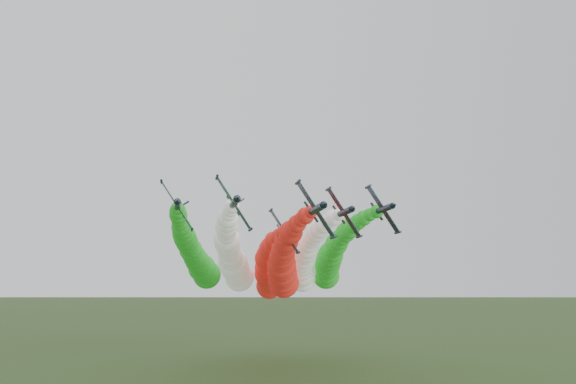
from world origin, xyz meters
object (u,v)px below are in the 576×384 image
jet_inner_left (234,261)px  jet_outer_right (331,260)px  jet_inner_right (305,263)px  jet_trail (268,272)px  jet_lead (283,268)px  jet_outer_left (197,259)px

jet_inner_left → jet_outer_right: 31.02m
jet_inner_right → jet_trail: (-8.54, 15.31, -2.28)m
jet_lead → jet_outer_right: 21.95m
jet_outer_right → jet_trail: (-17.22, 12.31, -3.33)m
jet_lead → jet_inner_right: bearing=52.6°
jet_inner_left → jet_outer_left: jet_outer_left is taller
jet_lead → jet_inner_right: jet_inner_right is taller
jet_inner_left → jet_lead: bearing=-22.2°
jet_trail → jet_outer_left: bearing=-156.4°
jet_outer_left → jet_outer_right: size_ratio=1.00×
jet_outer_left → jet_trail: bearing=23.6°
jet_inner_left → jet_inner_right: bearing=14.5°
jet_lead → jet_inner_right: size_ratio=1.00×
jet_trail → jet_inner_left: bearing=-121.2°
jet_lead → jet_inner_right: 13.63m
jet_outer_right → jet_trail: bearing=144.4°
jet_outer_left → jet_lead: bearing=-36.1°
jet_inner_left → jet_trail: (12.62, 20.80, -2.66)m
jet_inner_left → jet_outer_right: jet_outer_right is taller
jet_outer_left → jet_outer_right: 39.45m
jet_lead → jet_inner_left: size_ratio=1.00×
jet_lead → jet_outer_right: (16.90, 13.75, 2.67)m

